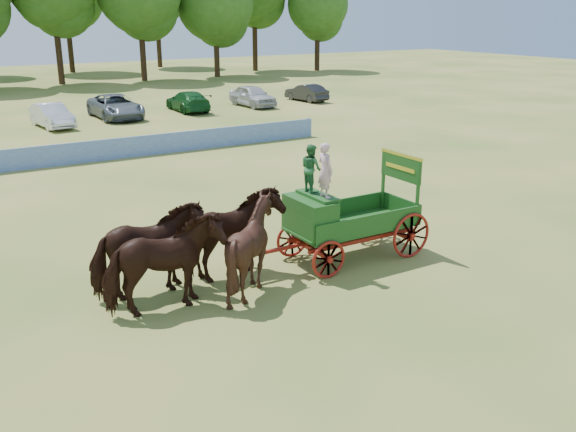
{
  "coord_description": "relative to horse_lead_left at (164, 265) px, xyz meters",
  "views": [
    {
      "loc": [
        -8.71,
        -13.26,
        7.13
      ],
      "look_at": [
        0.72,
        2.16,
        1.3
      ],
      "focal_mm": 40.0,
      "sensor_mm": 36.0,
      "label": 1
    }
  ],
  "objects": [
    {
      "name": "ground",
      "position": [
        3.76,
        -0.61,
        -1.23
      ],
      "size": [
        160.0,
        160.0,
        0.0
      ],
      "primitive_type": "plane",
      "color": "#A28D49",
      "rests_on": "ground"
    },
    {
      "name": "horse_lead_left",
      "position": [
        0.0,
        0.0,
        0.0
      ],
      "size": [
        2.96,
        1.44,
        2.46
      ],
      "primitive_type": "imported",
      "rotation": [
        0.0,
        0.0,
        1.53
      ],
      "color": "black",
      "rests_on": "ground"
    },
    {
      "name": "horse_lead_right",
      "position": [
        0.0,
        1.1,
        0.0
      ],
      "size": [
        2.93,
        1.37,
        2.46
      ],
      "primitive_type": "imported",
      "rotation": [
        0.0,
        0.0,
        1.56
      ],
      "color": "black",
      "rests_on": "ground"
    },
    {
      "name": "horse_wheel_left",
      "position": [
        2.4,
        0.0,
        0.0
      ],
      "size": [
        2.28,
        2.04,
        2.46
      ],
      "primitive_type": "imported",
      "rotation": [
        0.0,
        0.0,
        1.55
      ],
      "color": "black",
      "rests_on": "ground"
    },
    {
      "name": "horse_wheel_right",
      "position": [
        2.4,
        1.1,
        0.0
      ],
      "size": [
        3.1,
        1.81,
        2.46
      ],
      "primitive_type": "imported",
      "rotation": [
        0.0,
        0.0,
        1.74
      ],
      "color": "black",
      "rests_on": "ground"
    },
    {
      "name": "farm_dray",
      "position": [
        5.39,
        0.56,
        0.33
      ],
      "size": [
        5.99,
        2.0,
        3.69
      ],
      "color": "#A82510",
      "rests_on": "ground"
    },
    {
      "name": "sponsor_banner",
      "position": [
        2.76,
        17.39,
        -0.7
      ],
      "size": [
        26.0,
        0.08,
        1.05
      ],
      "primitive_type": "cube",
      "color": "#1E3FA3",
      "rests_on": "ground"
    }
  ]
}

